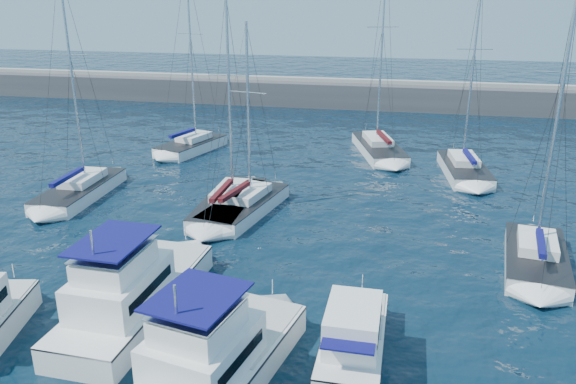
% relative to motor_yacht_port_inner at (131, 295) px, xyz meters
% --- Properties ---
extents(ground, '(220.00, 220.00, 0.00)m').
position_rel_motor_yacht_port_inner_xyz_m(ground, '(4.32, 0.48, -1.13)').
color(ground, black).
rests_on(ground, ground).
extents(breakwater, '(160.00, 6.00, 4.45)m').
position_rel_motor_yacht_port_inner_xyz_m(breakwater, '(4.32, 52.48, -0.08)').
color(breakwater, '#424244').
rests_on(breakwater, ground).
extents(motor_yacht_port_inner, '(3.77, 10.29, 4.69)m').
position_rel_motor_yacht_port_inner_xyz_m(motor_yacht_port_inner, '(0.00, 0.00, 0.00)').
color(motor_yacht_port_inner, white).
rests_on(motor_yacht_port_inner, ground).
extents(motor_yacht_stbd_inner, '(5.28, 9.20, 4.69)m').
position_rel_motor_yacht_port_inner_xyz_m(motor_yacht_stbd_inner, '(5.18, -3.71, 0.00)').
color(motor_yacht_stbd_inner, white).
rests_on(motor_yacht_stbd_inner, ground).
extents(motor_yacht_stbd_outer, '(2.42, 6.48, 3.20)m').
position_rel_motor_yacht_port_inner_xyz_m(motor_yacht_stbd_outer, '(10.07, -1.16, -0.19)').
color(motor_yacht_stbd_outer, white).
rests_on(motor_yacht_stbd_outer, ground).
extents(sailboat_mid_a, '(3.34, 8.70, 15.97)m').
position_rel_motor_yacht_port_inner_xyz_m(sailboat_mid_a, '(-11.04, 13.94, -0.60)').
color(sailboat_mid_a, white).
rests_on(sailboat_mid_a, ground).
extents(sailboat_mid_b, '(3.17, 9.00, 14.27)m').
position_rel_motor_yacht_port_inner_xyz_m(sailboat_mid_b, '(0.27, 13.56, -0.62)').
color(sailboat_mid_b, silver).
rests_on(sailboat_mid_b, ground).
extents(sailboat_mid_c, '(4.50, 8.64, 12.61)m').
position_rel_motor_yacht_port_inner_xyz_m(sailboat_mid_c, '(1.42, 13.39, -0.63)').
color(sailboat_mid_c, white).
rests_on(sailboat_mid_c, ground).
extents(sailboat_mid_e, '(4.10, 7.85, 16.44)m').
position_rel_motor_yacht_port_inner_xyz_m(sailboat_mid_e, '(18.83, 9.03, -0.58)').
color(sailboat_mid_e, white).
rests_on(sailboat_mid_e, ground).
extents(sailboat_back_a, '(5.04, 7.92, 16.87)m').
position_rel_motor_yacht_port_inner_xyz_m(sailboat_back_a, '(-7.75, 27.30, -0.57)').
color(sailboat_back_a, white).
rests_on(sailboat_back_a, ground).
extents(sailboat_back_b, '(5.77, 10.01, 17.87)m').
position_rel_motor_yacht_port_inner_xyz_m(sailboat_back_b, '(9.30, 29.99, -0.59)').
color(sailboat_back_b, white).
rests_on(sailboat_back_b, ground).
extents(sailboat_back_c, '(3.98, 8.56, 15.77)m').
position_rel_motor_yacht_port_inner_xyz_m(sailboat_back_c, '(16.39, 24.98, -0.60)').
color(sailboat_back_c, white).
rests_on(sailboat_back_c, ground).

